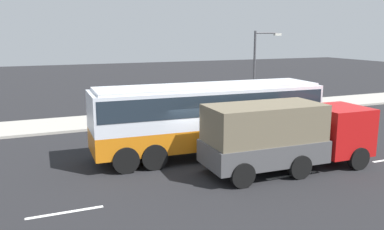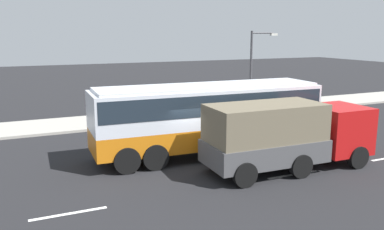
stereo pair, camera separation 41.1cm
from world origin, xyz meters
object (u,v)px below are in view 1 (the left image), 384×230
(pedestrian_near_curb, at_px, (112,107))
(street_lamp, at_px, (258,64))
(coach_bus, at_px, (208,112))
(pedestrian_at_crossing, at_px, (129,104))
(cargo_truck, at_px, (286,134))

(pedestrian_near_curb, height_order, street_lamp, street_lamp)
(coach_bus, height_order, pedestrian_at_crossing, coach_bus)
(pedestrian_at_crossing, relative_size, street_lamp, 0.29)
(pedestrian_near_curb, bearing_deg, cargo_truck, 84.52)
(cargo_truck, xyz_separation_m, street_lamp, (5.18, 10.59, 1.94))
(street_lamp, bearing_deg, pedestrian_at_crossing, 170.89)
(cargo_truck, relative_size, street_lamp, 1.31)
(cargo_truck, height_order, pedestrian_near_curb, cargo_truck)
(coach_bus, xyz_separation_m, pedestrian_near_curb, (-2.87, 7.73, -0.89))
(cargo_truck, relative_size, pedestrian_at_crossing, 4.58)
(street_lamp, bearing_deg, pedestrian_near_curb, 177.82)
(coach_bus, distance_m, pedestrian_at_crossing, 8.93)
(pedestrian_near_curb, height_order, pedestrian_at_crossing, pedestrian_near_curb)
(pedestrian_near_curb, bearing_deg, pedestrian_at_crossing, -172.40)
(cargo_truck, bearing_deg, coach_bus, 123.41)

